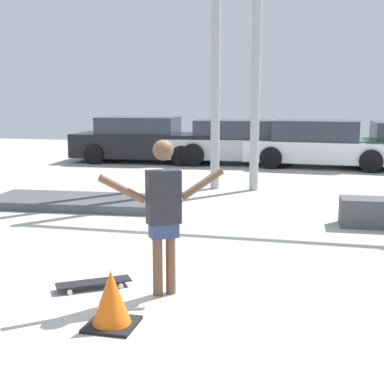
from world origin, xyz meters
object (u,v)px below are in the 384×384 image
object	(u,v)px
parked_car_silver	(237,142)
traffic_cone	(111,299)
skateboard	(94,283)
parked_car_black	(143,140)
parked_car_white	(321,145)
skateboarder	(164,208)
manual_pad	(81,202)

from	to	relation	value
parked_car_silver	traffic_cone	size ratio (longest dim) A/B	8.36
skateboard	parked_car_black	xyz separation A→B (m)	(-3.20, 11.18, 0.63)
parked_car_white	traffic_cone	world-z (taller)	parked_car_white
skateboarder	traffic_cone	xyz separation A→B (m)	(-0.24, -0.88, -0.67)
skateboarder	parked_car_white	distance (m)	11.25
parked_car_silver	manual_pad	bearing A→B (deg)	-110.42
parked_car_silver	parked_car_white	distance (m)	2.55
skateboarder	traffic_cone	size ratio (longest dim) A/B	3.09
manual_pad	traffic_cone	size ratio (longest dim) A/B	6.53
parked_car_white	traffic_cone	bearing A→B (deg)	-94.41
skateboard	parked_car_white	bearing A→B (deg)	43.85
skateboarder	parked_car_black	distance (m)	11.86
skateboard	parked_car_white	size ratio (longest dim) A/B	0.17
skateboard	parked_car_silver	bearing A→B (deg)	56.69
skateboarder	parked_car_white	size ratio (longest dim) A/B	0.36
skateboarder	skateboard	xyz separation A→B (m)	(-0.80, -0.02, -0.87)
skateboarder	manual_pad	world-z (taller)	skateboarder
parked_car_silver	skateboard	bearing A→B (deg)	-94.89
skateboard	parked_car_black	world-z (taller)	parked_car_black
manual_pad	parked_car_black	xyz separation A→B (m)	(-1.12, 7.07, 0.61)
manual_pad	traffic_cone	world-z (taller)	traffic_cone
skateboarder	parked_car_silver	distance (m)	11.41
parked_car_silver	parked_car_white	bearing A→B (deg)	-10.86
parked_car_black	parked_car_silver	size ratio (longest dim) A/B	1.03
skateboard	skateboarder	bearing A→B (deg)	-33.16
skateboard	traffic_cone	xyz separation A→B (m)	(0.56, -0.87, 0.19)
parked_car_black	traffic_cone	xyz separation A→B (m)	(3.76, -12.04, -0.43)
skateboarder	parked_car_silver	world-z (taller)	skateboarder
manual_pad	parked_car_silver	bearing A→B (deg)	75.42
skateboard	parked_car_silver	world-z (taller)	parked_car_silver
parked_car_silver	traffic_cone	bearing A→B (deg)	-92.34
skateboarder	manual_pad	xyz separation A→B (m)	(-2.88, 4.09, -0.85)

